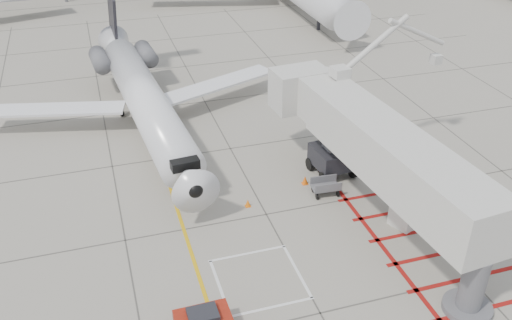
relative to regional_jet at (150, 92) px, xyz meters
name	(u,v)px	position (x,y,z in m)	size (l,w,h in m)	color
ground_plane	(290,258)	(4.80, -14.50, -3.82)	(260.00, 260.00, 0.00)	gray
regional_jet	(150,92)	(0.00, 0.00, 0.00)	(23.14, 29.18, 7.65)	white
jet_bridge	(394,168)	(10.73, -13.63, 0.09)	(9.27, 19.57, 7.83)	silver
baggage_cart	(326,187)	(8.86, -9.57, -3.30)	(1.66, 1.05, 1.05)	#5C5B61
ground_power_unit	(411,207)	(12.34, -13.47, -2.90)	(2.33, 1.36, 1.84)	silver
cone_nose	(248,203)	(4.02, -9.42, -3.59)	(0.33, 0.33, 0.46)	orange
cone_side	(305,180)	(8.10, -8.15, -3.55)	(0.39, 0.39, 0.54)	#EE5D0C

